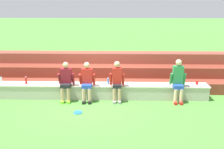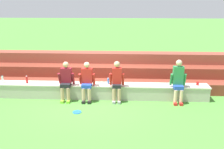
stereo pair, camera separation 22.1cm
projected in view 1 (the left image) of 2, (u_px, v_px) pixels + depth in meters
The scene contains 12 objects.
ground_plane at pixel (92, 100), 8.60m from camera, with size 80.00×80.00×0.00m, color #4C9338.
stone_seating_wall at pixel (92, 91), 8.76m from camera, with size 7.88×0.54×0.50m.
brick_bleachers at pixel (96, 73), 10.16m from camera, with size 10.55×1.89×1.22m.
person_far_left at pixel (66, 81), 8.42m from camera, with size 0.54×0.52×1.31m.
person_left_of_center at pixel (87, 81), 8.39m from camera, with size 0.53×0.52×1.32m.
person_center at pixel (117, 81), 8.36m from camera, with size 0.49×0.46×1.36m.
person_right_of_center at pixel (178, 80), 8.32m from camera, with size 0.52×0.52×1.42m.
water_bottle_near_left at pixel (26, 80), 8.68m from camera, with size 0.07×0.07×0.26m.
water_bottle_mid_right at pixel (108, 81), 8.71m from camera, with size 0.07×0.07×0.20m.
water_bottle_near_right at pixel (1, 80), 8.71m from camera, with size 0.06×0.06×0.27m.
plastic_cup_middle at pixel (197, 83), 8.65m from camera, with size 0.09×0.09×0.12m, color red.
frisbee at pixel (78, 112), 7.66m from camera, with size 0.26×0.26×0.02m, color blue.
Camera 1 is at (0.87, -7.99, 3.27)m, focal length 40.88 mm.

